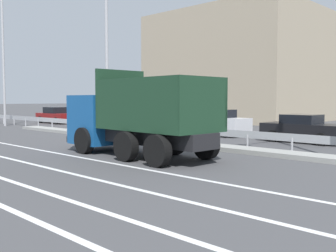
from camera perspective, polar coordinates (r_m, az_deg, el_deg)
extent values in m
plane|color=#424244|center=(18.12, -4.18, -2.91)|extent=(320.00, 320.00, 0.00)
cube|color=silver|center=(13.84, -9.65, -5.06)|extent=(50.07, 0.16, 0.01)
cube|color=silver|center=(12.80, -16.73, -5.91)|extent=(50.07, 0.16, 0.01)
cube|color=gray|center=(19.17, -0.70, -2.25)|extent=(27.54, 1.10, 0.18)
cube|color=#9EA0A5|center=(19.87, 1.40, -0.50)|extent=(50.07, 0.04, 0.32)
cylinder|color=#ADADB2|center=(37.07, -22.75, 0.77)|extent=(0.09, 0.09, 0.62)
cylinder|color=#ADADB2|center=(35.18, -21.43, 0.65)|extent=(0.09, 0.09, 0.62)
cylinder|color=#ADADB2|center=(33.32, -19.95, 0.52)|extent=(0.09, 0.09, 0.62)
cylinder|color=#ADADB2|center=(31.48, -18.31, 0.37)|extent=(0.09, 0.09, 0.62)
cylinder|color=#ADADB2|center=(29.68, -16.46, 0.21)|extent=(0.09, 0.09, 0.62)
cylinder|color=#ADADB2|center=(27.90, -14.37, 0.02)|extent=(0.09, 0.09, 0.62)
cylinder|color=#ADADB2|center=(26.17, -12.00, -0.19)|extent=(0.09, 0.09, 0.62)
cylinder|color=#ADADB2|center=(24.49, -9.31, -0.44)|extent=(0.09, 0.09, 0.62)
cylinder|color=#ADADB2|center=(22.88, -6.22, -0.71)|extent=(0.09, 0.09, 0.62)
cylinder|color=#ADADB2|center=(21.34, -2.68, -1.03)|extent=(0.09, 0.09, 0.62)
cylinder|color=#ADADB2|center=(19.90, 1.39, -1.39)|extent=(0.09, 0.09, 0.62)
cylinder|color=#ADADB2|center=(18.57, 6.08, -1.79)|extent=(0.09, 0.09, 0.62)
cylinder|color=#ADADB2|center=(17.38, 11.45, -2.23)|extent=(0.09, 0.09, 0.62)
cylinder|color=#ADADB2|center=(16.37, 17.54, -2.72)|extent=(0.09, 0.09, 0.62)
cube|color=#144C8C|center=(16.68, -9.20, 0.98)|extent=(2.08, 2.48, 2.00)
cube|color=black|center=(17.51, -11.09, 2.21)|extent=(0.11, 2.06, 0.76)
cube|color=black|center=(17.61, -11.10, -1.63)|extent=(0.19, 2.36, 0.24)
cube|color=black|center=(14.12, -1.51, -1.63)|extent=(4.70, 1.50, 0.53)
cube|color=#193823|center=(14.09, -1.51, -0.31)|extent=(4.55, 2.48, 0.12)
cube|color=#193823|center=(13.34, -5.03, 3.35)|extent=(4.46, 0.27, 1.70)
cube|color=#193823|center=(14.82, 1.65, 3.42)|extent=(4.46, 0.27, 1.70)
cube|color=#193823|center=(15.74, -6.87, 4.20)|extent=(0.19, 2.31, 2.13)
cube|color=#193823|center=(12.52, 5.22, 3.31)|extent=(0.19, 2.31, 1.70)
cylinder|color=black|center=(15.85, -12.06, -2.07)|extent=(1.05, 0.36, 1.04)
cylinder|color=black|center=(17.20, -5.37, -1.54)|extent=(1.05, 0.36, 1.04)
cylinder|color=black|center=(13.66, -6.15, -2.96)|extent=(1.05, 0.36, 1.04)
cylinder|color=black|center=(15.20, 0.90, -2.24)|extent=(1.05, 0.36, 1.04)
cylinder|color=black|center=(12.42, -1.56, -3.62)|extent=(1.05, 0.36, 1.04)
cylinder|color=black|center=(14.10, 5.55, -2.74)|extent=(1.05, 0.36, 1.04)
cylinder|color=white|center=(21.46, -6.62, -1.47)|extent=(0.16, 0.16, 0.28)
cylinder|color=black|center=(21.44, -6.62, -0.71)|extent=(0.16, 0.16, 0.28)
cylinder|color=white|center=(21.42, -6.63, 0.04)|extent=(0.16, 0.16, 0.28)
cylinder|color=black|center=(21.40, -6.63, 0.80)|extent=(0.16, 0.16, 0.28)
cylinder|color=white|center=(21.39, -6.64, 1.57)|extent=(0.16, 0.16, 0.28)
cylinder|color=#1E4CB2|center=(21.37, -6.65, 2.84)|extent=(0.67, 0.03, 0.67)
cylinder|color=white|center=(21.37, -6.65, 2.84)|extent=(0.72, 0.02, 0.72)
cylinder|color=#ADADB2|center=(34.16, -22.79, 9.00)|extent=(0.18, 0.18, 10.70)
cylinder|color=#ADADB2|center=(22.67, -8.91, 12.29)|extent=(0.18, 0.18, 10.94)
cube|color=maroon|center=(36.38, -15.89, 1.33)|extent=(4.36, 1.72, 0.60)
cube|color=black|center=(36.47, -16.01, 2.24)|extent=(1.83, 1.51, 0.55)
cylinder|color=black|center=(35.65, -13.67, 0.84)|extent=(0.60, 0.20, 0.60)
cylinder|color=black|center=(34.82, -15.94, 0.73)|extent=(0.60, 0.20, 0.60)
cylinder|color=black|center=(37.96, -15.84, 0.98)|extent=(0.60, 0.20, 0.60)
cylinder|color=black|center=(37.18, -18.01, 0.88)|extent=(0.60, 0.20, 0.60)
cube|color=#A3A3A8|center=(31.61, -10.90, 1.02)|extent=(3.93, 1.92, 0.57)
cube|color=black|center=(31.50, -10.78, 2.07)|extent=(1.69, 1.60, 0.60)
cylinder|color=black|center=(32.09, -13.36, 0.51)|extent=(0.61, 0.23, 0.60)
cylinder|color=black|center=(33.07, -11.05, 0.64)|extent=(0.61, 0.23, 0.60)
cylinder|color=black|center=(30.19, -10.72, 0.34)|extent=(0.61, 0.23, 0.60)
cylinder|color=black|center=(31.22, -8.36, 0.48)|extent=(0.61, 0.23, 0.60)
cube|color=maroon|center=(27.20, -4.10, 0.83)|extent=(4.92, 1.82, 0.77)
cube|color=black|center=(27.29, -4.31, 2.06)|extent=(2.09, 1.54, 0.39)
cylinder|color=black|center=(26.73, -0.61, -0.05)|extent=(0.61, 0.22, 0.60)
cylinder|color=black|center=(25.59, -3.08, -0.23)|extent=(0.61, 0.22, 0.60)
cylinder|color=black|center=(28.88, -4.99, 0.24)|extent=(0.61, 0.22, 0.60)
cylinder|color=black|center=(27.82, -7.44, 0.08)|extent=(0.61, 0.22, 0.60)
cube|color=silver|center=(23.49, 7.02, 0.30)|extent=(3.96, 1.82, 0.76)
cube|color=black|center=(23.39, 7.26, 1.80)|extent=(1.68, 1.56, 0.48)
cylinder|color=black|center=(23.66, 3.46, -0.57)|extent=(0.60, 0.21, 0.60)
cylinder|color=black|center=(24.92, 5.99, -0.36)|extent=(0.60, 0.21, 0.60)
cylinder|color=black|center=(22.12, 8.16, -0.91)|extent=(0.60, 0.21, 0.60)
cylinder|color=black|center=(23.46, 10.59, -0.67)|extent=(0.60, 0.21, 0.60)
cube|color=black|center=(20.61, 19.09, -0.56)|extent=(4.00, 1.71, 0.64)
cube|color=black|center=(20.63, 18.82, 0.97)|extent=(1.68, 1.50, 0.45)
cylinder|color=black|center=(20.89, 23.09, -1.47)|extent=(0.60, 0.20, 0.60)
cylinder|color=black|center=(19.40, 21.37, -1.82)|extent=(0.60, 0.20, 0.60)
cylinder|color=black|center=(21.90, 17.04, -1.10)|extent=(0.60, 0.20, 0.60)
cylinder|color=black|center=(20.48, 14.97, -1.39)|extent=(0.60, 0.20, 0.60)
cube|color=tan|center=(41.31, 9.99, 8.32)|extent=(15.68, 12.28, 10.71)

